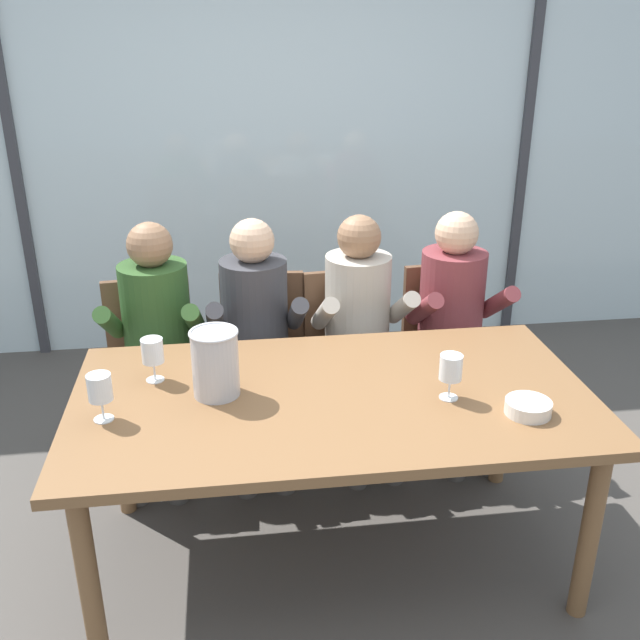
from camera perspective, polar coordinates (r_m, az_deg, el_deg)
ground at (r=3.92m, az=-1.28°, el=-8.70°), size 14.00×14.00×0.00m
window_glass_panel at (r=4.63m, az=-3.20°, el=13.51°), size 7.13×0.03×2.60m
window_mullion_left at (r=4.76m, az=-23.27°, el=12.01°), size 0.06×0.06×2.60m
window_mullion_right at (r=5.00m, az=16.03°, el=13.39°), size 0.06×0.06×2.60m
hillside_vineyard at (r=8.63m, az=-5.37°, el=14.53°), size 13.13×2.40×1.62m
dining_table at (r=2.71m, az=0.99°, el=-7.29°), size 1.93×1.04×0.76m
chair_near_curtain at (r=3.60m, az=-13.32°, el=-2.90°), size 0.48×0.48×0.89m
chair_left_of_center at (r=3.60m, az=-4.60°, el=-2.29°), size 0.48×0.48×0.89m
chair_center at (r=3.62m, az=2.34°, el=-2.07°), size 0.48×0.48×0.89m
chair_right_of_center at (r=3.77m, az=10.12°, el=-1.41°), size 0.48×0.48×0.89m
person_olive_shirt at (r=3.41m, az=-13.02°, el=-1.12°), size 0.48×0.62×1.21m
person_charcoal_jacket at (r=3.40m, az=-5.12°, el=-0.71°), size 0.47×0.62×1.21m
person_beige_jumper at (r=3.45m, az=3.32°, el=-0.26°), size 0.48×0.63×1.21m
person_maroon_top at (r=3.57m, az=10.87°, el=0.14°), size 0.49×0.63×1.21m
ice_bucket_primary at (r=2.64m, az=-8.37°, el=-3.36°), size 0.18×0.18×0.26m
tasting_bowl at (r=2.64m, az=16.30°, el=-6.72°), size 0.16×0.16×0.05m
wine_glass_by_left_taster at (r=2.56m, az=-17.18°, el=-5.34°), size 0.08×0.08×0.17m
wine_glass_near_bucket at (r=2.79m, az=-13.24°, el=-2.56°), size 0.08×0.08×0.17m
wine_glass_center_pour at (r=2.63m, az=10.41°, el=-3.90°), size 0.08×0.08×0.17m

